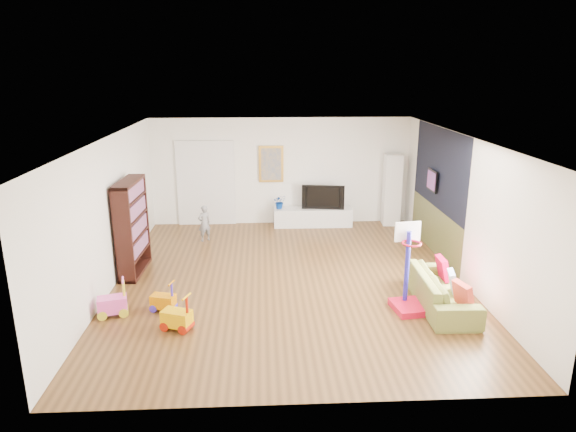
{
  "coord_description": "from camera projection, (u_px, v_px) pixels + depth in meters",
  "views": [
    {
      "loc": [
        -0.49,
        -9.02,
        3.9
      ],
      "look_at": [
        0.0,
        0.4,
        1.15
      ],
      "focal_mm": 32.0,
      "sensor_mm": 36.0,
      "label": 1
    }
  ],
  "objects": [
    {
      "name": "wall_front",
      "position": [
        307.0,
        302.0,
        5.79
      ],
      "size": [
        6.5,
        0.0,
        2.7
      ],
      "primitive_type": "cube",
      "color": "white",
      "rests_on": "ground"
    },
    {
      "name": "child",
      "position": [
        204.0,
        223.0,
        11.84
      ],
      "size": [
        0.37,
        0.34,
        0.85
      ],
      "primitive_type": "imported",
      "rotation": [
        0.0,
        0.0,
        3.71
      ],
      "color": "gray",
      "rests_on": "ground"
    },
    {
      "name": "ride_on_yellow",
      "position": [
        176.0,
        312.0,
        7.84
      ],
      "size": [
        0.51,
        0.42,
        0.59
      ],
      "primitive_type": "cube",
      "rotation": [
        0.0,
        0.0,
        -0.37
      ],
      "color": "#EBAC00",
      "rests_on": "ground"
    },
    {
      "name": "wall_right",
      "position": [
        463.0,
        209.0,
        9.55
      ],
      "size": [
        0.0,
        7.5,
        2.7
      ],
      "primitive_type": "cube",
      "color": "silver",
      "rests_on": "ground"
    },
    {
      "name": "ceiling",
      "position": [
        289.0,
        138.0,
        9.01
      ],
      "size": [
        6.5,
        7.5,
        0.0
      ],
      "primitive_type": "cube",
      "color": "white",
      "rests_on": "ground"
    },
    {
      "name": "painting_back",
      "position": [
        271.0,
        164.0,
        12.87
      ],
      "size": [
        0.62,
        0.06,
        0.92
      ],
      "primitive_type": "cube",
      "color": "gold",
      "rests_on": "wall_back"
    },
    {
      "name": "wall_back",
      "position": [
        281.0,
        171.0,
        12.98
      ],
      "size": [
        6.5,
        0.0,
        2.7
      ],
      "primitive_type": "cube",
      "color": "white",
      "rests_on": "ground"
    },
    {
      "name": "olive_wainscot",
      "position": [
        434.0,
        230.0,
        11.13
      ],
      "size": [
        0.01,
        3.2,
        1.0
      ],
      "primitive_type": "cube",
      "color": "brown",
      "rests_on": "wall_right"
    },
    {
      "name": "floor",
      "position": [
        289.0,
        280.0,
        9.76
      ],
      "size": [
        6.5,
        7.5,
        0.0
      ],
      "primitive_type": "cube",
      "color": "brown",
      "rests_on": "ground"
    },
    {
      "name": "sofa",
      "position": [
        441.0,
        290.0,
        8.63
      ],
      "size": [
        0.81,
        1.97,
        0.57
      ],
      "primitive_type": "imported",
      "rotation": [
        0.0,
        0.0,
        1.55
      ],
      "color": "olive",
      "rests_on": "ground"
    },
    {
      "name": "doorway",
      "position": [
        206.0,
        184.0,
        12.93
      ],
      "size": [
        1.45,
        0.06,
        2.1
      ],
      "primitive_type": "cube",
      "color": "white",
      "rests_on": "ground"
    },
    {
      "name": "bookshelf",
      "position": [
        132.0,
        227.0,
        9.91
      ],
      "size": [
        0.37,
        1.27,
        1.84
      ],
      "primitive_type": "cube",
      "rotation": [
        0.0,
        0.0,
        -0.04
      ],
      "color": "black",
      "rests_on": "ground"
    },
    {
      "name": "pillow_center",
      "position": [
        453.0,
        282.0,
        8.56
      ],
      "size": [
        0.17,
        0.37,
        0.36
      ],
      "primitive_type": "cube",
      "rotation": [
        0.0,
        0.0,
        -0.22
      ],
      "color": "white",
      "rests_on": "sofa"
    },
    {
      "name": "media_console",
      "position": [
        313.0,
        217.0,
        13.04
      ],
      "size": [
        1.98,
        0.52,
        0.46
      ],
      "primitive_type": "cube",
      "rotation": [
        0.0,
        0.0,
        -0.01
      ],
      "color": "silver",
      "rests_on": "ground"
    },
    {
      "name": "artwork_right",
      "position": [
        432.0,
        180.0,
        11.02
      ],
      "size": [
        0.04,
        0.56,
        0.46
      ],
      "primitive_type": "cube",
      "color": "#7F3F8C",
      "rests_on": "wall_right"
    },
    {
      "name": "wall_left",
      "position": [
        109.0,
        214.0,
        9.22
      ],
      "size": [
        0.0,
        7.5,
        2.7
      ],
      "primitive_type": "cube",
      "color": "silver",
      "rests_on": "ground"
    },
    {
      "name": "tv",
      "position": [
        323.0,
        196.0,
        12.9
      ],
      "size": [
        1.07,
        0.3,
        0.61
      ],
      "primitive_type": "imported",
      "rotation": [
        0.0,
        0.0,
        -0.15
      ],
      "color": "black",
      "rests_on": "media_console"
    },
    {
      "name": "ride_on_pink",
      "position": [
        112.0,
        298.0,
        8.27
      ],
      "size": [
        0.52,
        0.39,
        0.61
      ],
      "primitive_type": "cube",
      "rotation": [
        0.0,
        0.0,
        0.26
      ],
      "color": "#FF54C2",
      "rests_on": "ground"
    },
    {
      "name": "pillow_left",
      "position": [
        463.0,
        294.0,
        8.08
      ],
      "size": [
        0.2,
        0.41,
        0.39
      ],
      "primitive_type": "cube",
      "rotation": [
        0.0,
        0.0,
        0.26
      ],
      "color": "red",
      "rests_on": "sofa"
    },
    {
      "name": "navy_accent",
      "position": [
        439.0,
        168.0,
        10.75
      ],
      "size": [
        0.01,
        3.2,
        1.7
      ],
      "primitive_type": "cube",
      "color": "black",
      "rests_on": "wall_right"
    },
    {
      "name": "basketball_hoop",
      "position": [
        411.0,
        269.0,
        8.33
      ],
      "size": [
        0.59,
        0.69,
        1.48
      ],
      "primitive_type": "cube",
      "rotation": [
        0.0,
        0.0,
        0.14
      ],
      "color": "red",
      "rests_on": "ground"
    },
    {
      "name": "vase_plant",
      "position": [
        280.0,
        202.0,
        12.9
      ],
      "size": [
        0.35,
        0.32,
        0.35
      ],
      "primitive_type": "imported",
      "rotation": [
        0.0,
        0.0,
        0.14
      ],
      "color": "navy",
      "rests_on": "media_console"
    },
    {
      "name": "tall_cabinet",
      "position": [
        392.0,
        190.0,
        12.98
      ],
      "size": [
        0.45,
        0.45,
        1.81
      ],
      "primitive_type": "cube",
      "rotation": [
        0.0,
        0.0,
        -0.06
      ],
      "color": "white",
      "rests_on": "ground"
    },
    {
      "name": "pillow_right",
      "position": [
        443.0,
        268.0,
        9.13
      ],
      "size": [
        0.11,
        0.4,
        0.4
      ],
      "primitive_type": "cube",
      "rotation": [
        0.0,
        0.0,
        -0.01
      ],
      "color": "#AB002D",
      "rests_on": "sofa"
    },
    {
      "name": "ride_on_orange",
      "position": [
        163.0,
        296.0,
        8.47
      ],
      "size": [
        0.44,
        0.33,
        0.52
      ],
      "primitive_type": "cube",
      "rotation": [
        0.0,
        0.0,
        -0.25
      ],
      "color": "orange",
      "rests_on": "ground"
    }
  ]
}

